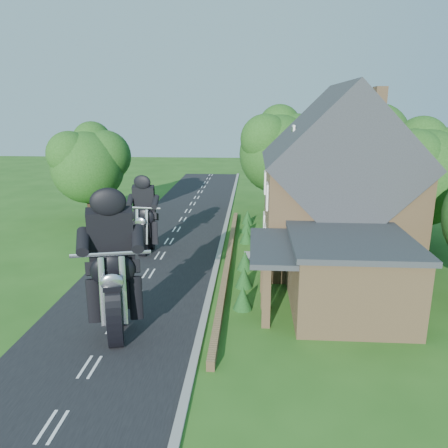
# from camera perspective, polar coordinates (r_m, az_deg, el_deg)

# --- Properties ---
(ground) EXTENTS (120.00, 120.00, 0.00)m
(ground) POSITION_cam_1_polar(r_m,az_deg,el_deg) (21.98, -11.62, -9.24)
(ground) COLOR #245417
(ground) RESTS_ON ground
(road) EXTENTS (7.00, 80.00, 0.02)m
(road) POSITION_cam_1_polar(r_m,az_deg,el_deg) (21.98, -11.62, -9.22)
(road) COLOR black
(road) RESTS_ON ground
(kerb) EXTENTS (0.30, 80.00, 0.12)m
(kerb) POSITION_cam_1_polar(r_m,az_deg,el_deg) (21.31, -1.98, -9.55)
(kerb) COLOR gray
(kerb) RESTS_ON ground
(garden_wall) EXTENTS (0.30, 22.00, 0.40)m
(garden_wall) POSITION_cam_1_polar(r_m,az_deg,el_deg) (25.83, 0.56, -4.69)
(garden_wall) COLOR #94734B
(garden_wall) RESTS_ON ground
(house) EXTENTS (9.54, 8.64, 10.24)m
(house) POSITION_cam_1_polar(r_m,az_deg,el_deg) (26.14, 14.44, 4.47)
(house) COLOR #94734B
(house) RESTS_ON ground
(annex) EXTENTS (7.05, 5.94, 3.44)m
(annex) POSITION_cam_1_polar(r_m,az_deg,el_deg) (20.26, 15.63, -6.24)
(annex) COLOR #94734B
(annex) RESTS_ON ground
(tree_house_right) EXTENTS (6.51, 6.00, 8.40)m
(tree_house_right) POSITION_cam_1_polar(r_m,az_deg,el_deg) (30.21, 25.28, 6.52)
(tree_house_right) COLOR black
(tree_house_right) RESTS_ON ground
(tree_behind_house) EXTENTS (7.81, 7.20, 10.08)m
(tree_behind_house) POSITION_cam_1_polar(r_m,az_deg,el_deg) (36.52, 17.56, 10.14)
(tree_behind_house) COLOR black
(tree_behind_house) RESTS_ON ground
(tree_behind_left) EXTENTS (6.94, 6.40, 9.16)m
(tree_behind_left) POSITION_cam_1_polar(r_m,az_deg,el_deg) (36.62, 7.82, 9.93)
(tree_behind_left) COLOR black
(tree_behind_left) RESTS_ON ground
(tree_far_road) EXTENTS (6.08, 5.60, 7.84)m
(tree_far_road) POSITION_cam_1_polar(r_m,az_deg,el_deg) (35.88, -16.81, 7.89)
(tree_far_road) COLOR black
(tree_far_road) RESTS_ON ground
(shrub_a) EXTENTS (0.90, 0.90, 1.10)m
(shrub_a) POSITION_cam_1_polar(r_m,az_deg,el_deg) (20.11, 2.47, -9.59)
(shrub_a) COLOR #123A14
(shrub_a) RESTS_ON ground
(shrub_b) EXTENTS (0.90, 0.90, 1.10)m
(shrub_b) POSITION_cam_1_polar(r_m,az_deg,el_deg) (22.40, 2.62, -6.92)
(shrub_b) COLOR #123A14
(shrub_b) RESTS_ON ground
(shrub_c) EXTENTS (0.90, 0.90, 1.10)m
(shrub_c) POSITION_cam_1_polar(r_m,az_deg,el_deg) (24.74, 2.75, -4.76)
(shrub_c) COLOR #123A14
(shrub_c) RESTS_ON ground
(shrub_d) EXTENTS (0.90, 0.90, 1.10)m
(shrub_d) POSITION_cam_1_polar(r_m,az_deg,el_deg) (29.49, 2.95, -1.46)
(shrub_d) COLOR #123A14
(shrub_d) RESTS_ON ground
(shrub_e) EXTENTS (0.90, 0.90, 1.10)m
(shrub_e) POSITION_cam_1_polar(r_m,az_deg,el_deg) (31.90, 3.02, -0.19)
(shrub_e) COLOR #123A14
(shrub_e) RESTS_ON ground
(shrub_f) EXTENTS (0.90, 0.90, 1.10)m
(shrub_f) POSITION_cam_1_polar(r_m,az_deg,el_deg) (34.31, 3.08, 0.91)
(shrub_f) COLOR #123A14
(shrub_f) RESTS_ON ground
(motorcycle_lead) EXTENTS (0.95, 2.03, 1.83)m
(motorcycle_lead) POSITION_cam_1_polar(r_m,az_deg,el_deg) (18.17, -13.85, -11.60)
(motorcycle_lead) COLOR black
(motorcycle_lead) RESTS_ON ground
(motorcycle_follow) EXTENTS (0.58, 1.64, 1.49)m
(motorcycle_follow) POSITION_cam_1_polar(r_m,az_deg,el_deg) (27.82, -10.15, -2.29)
(motorcycle_follow) COLOR black
(motorcycle_follow) RESTS_ON ground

